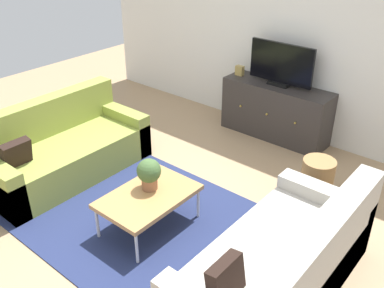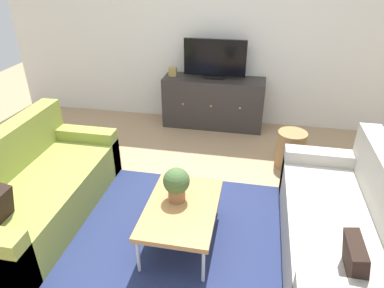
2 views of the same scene
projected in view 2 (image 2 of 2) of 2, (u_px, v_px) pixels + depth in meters
The scene contains 11 objects.
ground_plane at pixel (182, 226), 3.30m from camera, with size 10.00×10.00×0.00m, color tan.
wall_back at pixel (220, 29), 4.85m from camera, with size 6.40×0.12×2.70m, color silver.
area_rug at pixel (178, 236), 3.16m from camera, with size 2.50×1.90×0.01m, color navy.
couch_left_side at pixel (32, 191), 3.32m from camera, with size 0.86×1.85×0.85m.
couch_right_side at pixel (350, 232), 2.83m from camera, with size 0.86×1.85×0.85m.
coffee_table at pixel (182, 209), 2.97m from camera, with size 0.60×0.91×0.38m.
potted_plant at pixel (176, 183), 2.95m from camera, with size 0.23×0.23×0.31m.
tv_console at pixel (213, 102), 5.08m from camera, with size 1.44×0.47×0.72m.
flat_screen_tv at pixel (215, 59), 4.80m from camera, with size 0.87×0.16×0.54m.
mantel_clock at pixel (173, 72), 4.98m from camera, with size 0.11×0.07×0.13m, color tan.
wicker_basket at pixel (290, 149), 4.14m from camera, with size 0.34×0.34×0.45m, color #9E7547.
Camera 2 is at (0.58, -2.45, 2.26)m, focal length 32.50 mm.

